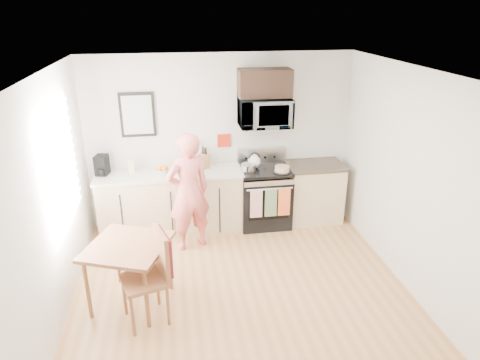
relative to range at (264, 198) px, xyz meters
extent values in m
plane|color=#A56E3F|center=(-0.63, -1.98, -0.44)|extent=(4.60, 4.60, 0.00)
cube|color=beige|center=(-0.63, 0.32, 0.86)|extent=(4.00, 0.04, 2.60)
cube|color=beige|center=(-2.63, -1.98, 0.86)|extent=(0.04, 4.60, 2.60)
cube|color=beige|center=(1.37, -1.98, 0.86)|extent=(0.04, 4.60, 2.60)
cube|color=white|center=(-0.63, -1.98, 2.16)|extent=(4.00, 4.60, 0.04)
cube|color=white|center=(-2.61, -1.18, 1.11)|extent=(0.02, 1.40, 1.50)
cube|color=white|center=(-2.60, -1.18, 1.11)|extent=(0.01, 1.30, 1.40)
cube|color=tan|center=(-1.43, 0.02, 0.01)|extent=(2.10, 0.60, 0.90)
cube|color=#F0E9CE|center=(-1.43, 0.02, 0.48)|extent=(2.14, 0.64, 0.04)
cube|color=tan|center=(0.80, 0.02, 0.01)|extent=(0.84, 0.60, 0.90)
cube|color=black|center=(0.80, 0.02, 0.48)|extent=(0.88, 0.64, 0.04)
cube|color=black|center=(0.00, 0.00, -0.05)|extent=(0.76, 0.65, 0.77)
cube|color=black|center=(0.00, -0.32, 0.01)|extent=(0.61, 0.02, 0.45)
cube|color=#AFB0B4|center=(0.00, -0.31, 0.34)|extent=(0.74, 0.02, 0.14)
cylinder|color=#AFB0B4|center=(0.00, -0.36, 0.30)|extent=(0.68, 0.02, 0.02)
cube|color=black|center=(0.00, 0.00, 0.46)|extent=(0.76, 0.65, 0.04)
cube|color=#AFB0B4|center=(0.00, 0.27, 0.60)|extent=(0.76, 0.08, 0.24)
cube|color=silver|center=(-0.20, -0.37, 0.08)|extent=(0.18, 0.02, 0.44)
cube|color=#506A47|center=(0.02, -0.37, 0.08)|extent=(0.18, 0.02, 0.44)
cube|color=#D3511F|center=(0.22, -0.37, 0.08)|extent=(0.18, 0.02, 0.44)
imported|color=#AFB0B4|center=(0.00, 0.10, 1.32)|extent=(0.76, 0.51, 0.42)
cube|color=black|center=(0.00, 0.15, 1.74)|extent=(0.76, 0.35, 0.40)
cube|color=black|center=(-1.83, 0.30, 1.31)|extent=(0.50, 0.03, 0.65)
cube|color=beige|center=(-1.83, 0.28, 1.31)|extent=(0.42, 0.01, 0.56)
cube|color=#B4230F|center=(-0.58, 0.31, 0.86)|extent=(0.20, 0.02, 0.20)
imported|color=#DE483D|center=(-1.18, -0.53, 0.41)|extent=(0.72, 0.59, 1.69)
cube|color=brown|center=(-1.91, -1.68, 0.32)|extent=(0.83, 0.83, 0.04)
cylinder|color=brown|center=(-2.35, -1.88, -0.07)|extent=(0.05, 0.05, 0.73)
cylinder|color=brown|center=(-1.72, -2.12, -0.07)|extent=(0.05, 0.05, 0.73)
cylinder|color=brown|center=(-2.10, -1.24, -0.07)|extent=(0.05, 0.05, 0.73)
cylinder|color=brown|center=(-1.47, -1.49, -0.07)|extent=(0.05, 0.05, 0.73)
cube|color=brown|center=(-1.74, -2.01, 0.08)|extent=(0.56, 0.56, 0.04)
cube|color=brown|center=(-1.54, -1.94, 0.35)|extent=(0.18, 0.44, 0.53)
cube|color=maroon|center=(-1.51, -1.93, 0.36)|extent=(0.18, 0.40, 0.45)
cylinder|color=brown|center=(-1.86, -2.24, -0.19)|extent=(0.04, 0.04, 0.49)
cylinder|color=brown|center=(-1.50, -2.13, -0.19)|extent=(0.04, 0.04, 0.49)
cylinder|color=brown|center=(-1.98, -1.88, -0.19)|extent=(0.04, 0.04, 0.49)
cylinder|color=brown|center=(-1.62, -1.77, -0.19)|extent=(0.04, 0.04, 0.49)
cube|color=brown|center=(-0.89, 0.14, 0.62)|extent=(0.13, 0.16, 0.22)
cylinder|color=#B4230F|center=(-0.92, 0.24, 0.59)|extent=(0.13, 0.13, 0.17)
imported|color=white|center=(-1.53, 0.08, 0.53)|extent=(0.29, 0.29, 0.06)
cube|color=tan|center=(-1.97, 0.08, 0.61)|extent=(0.09, 0.09, 0.22)
cube|color=black|center=(-2.38, 0.10, 0.65)|extent=(0.21, 0.23, 0.29)
cylinder|color=black|center=(-2.38, 0.01, 0.58)|extent=(0.11, 0.11, 0.11)
cube|color=tan|center=(-1.15, -0.17, 0.55)|extent=(0.27, 0.13, 0.10)
cylinder|color=black|center=(0.22, -0.17, 0.49)|extent=(0.26, 0.26, 0.01)
cylinder|color=tan|center=(0.22, -0.17, 0.54)|extent=(0.21, 0.21, 0.07)
sphere|color=white|center=(-0.15, 0.06, 0.59)|extent=(0.19, 0.19, 0.19)
cone|color=white|center=(-0.15, 0.06, 0.69)|extent=(0.06, 0.06, 0.06)
torus|color=black|center=(-0.15, 0.06, 0.65)|extent=(0.17, 0.02, 0.17)
cylinder|color=#AFB0B4|center=(-0.27, -0.07, 0.54)|extent=(0.22, 0.22, 0.11)
cylinder|color=black|center=(-0.31, -0.23, 0.59)|extent=(0.07, 0.20, 0.02)
camera|label=1|loc=(-1.33, -5.90, 2.78)|focal=32.00mm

